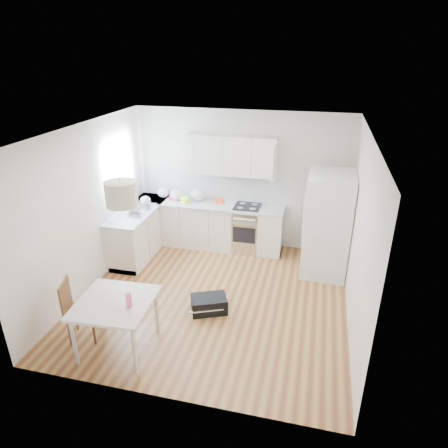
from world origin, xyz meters
name	(u,v)px	position (x,y,z in m)	size (l,w,h in m)	color
floor	(214,297)	(0.00, 0.00, 0.00)	(4.20, 4.20, 0.00)	brown
ceiling	(212,131)	(0.00, 0.00, 2.70)	(4.20, 4.20, 0.00)	white
wall_back	(241,180)	(0.00, 2.10, 1.35)	(4.20, 4.20, 0.00)	silver
wall_left	(87,210)	(-2.10, 0.00, 1.35)	(4.20, 4.20, 0.00)	silver
wall_right	(359,236)	(2.10, 0.00, 1.35)	(4.20, 4.20, 0.00)	silver
window_glassblock	(119,166)	(-2.09, 1.15, 1.75)	(0.02, 1.00, 1.00)	#BFE0F9
cabinets_back	(208,225)	(-0.60, 1.80, 0.44)	(3.00, 0.60, 0.88)	silver
cabinets_left	(141,232)	(-1.80, 1.20, 0.44)	(0.60, 1.80, 0.88)	silver
counter_back	(208,204)	(-0.60, 1.80, 0.90)	(3.02, 0.64, 0.04)	#A7AAAC
counter_left	(139,210)	(-1.80, 1.20, 0.90)	(0.64, 1.82, 0.04)	#A7AAAC
backsplash_back	(211,185)	(-0.60, 2.09, 1.21)	(3.00, 0.01, 0.58)	white
backsplash_left	(123,193)	(-2.09, 1.20, 1.21)	(0.01, 1.80, 0.58)	white
upper_cabinets	(232,155)	(-0.15, 1.94, 1.88)	(1.70, 0.32, 0.75)	silver
range_oven	(247,229)	(0.20, 1.80, 0.44)	(0.50, 0.61, 0.88)	silver
sink	(137,210)	(-1.80, 1.15, 0.92)	(0.50, 0.80, 0.16)	silver
refrigerator	(328,225)	(1.72, 1.31, 0.92)	(0.87, 0.92, 1.83)	white
dining_table	(115,307)	(-0.93, -1.44, 0.67)	(1.00, 1.00, 0.75)	beige
dining_chair	(82,310)	(-1.50, -1.35, 0.46)	(0.38, 0.38, 0.91)	#513018
drink_bottle	(129,299)	(-0.69, -1.51, 0.87)	(0.07, 0.07, 0.24)	#DF3E6E
gym_bag	(209,304)	(0.02, -0.37, 0.12)	(0.54, 0.35, 0.25)	black
pendant_lamp	(121,194)	(-0.76, -1.27, 2.18)	(0.38, 0.38, 0.30)	beige
grocery_bag_a	(163,193)	(-1.57, 1.90, 1.02)	(0.23, 0.19, 0.20)	silver
grocery_bag_b	(177,195)	(-1.25, 1.82, 1.04)	(0.26, 0.22, 0.23)	silver
grocery_bag_c	(198,195)	(-0.82, 1.89, 1.04)	(0.28, 0.24, 0.25)	silver
grocery_bag_d	(146,201)	(-1.74, 1.41, 1.01)	(0.21, 0.18, 0.19)	silver
grocery_bag_e	(133,205)	(-1.82, 1.03, 1.05)	(0.30, 0.25, 0.27)	silver
snack_orange	(220,201)	(-0.36, 1.86, 0.97)	(0.15, 0.09, 0.10)	red
snack_yellow	(185,200)	(-1.05, 1.74, 0.97)	(0.16, 0.10, 0.11)	#F6FE28
snack_red	(174,198)	(-1.30, 1.80, 0.97)	(0.15, 0.09, 0.10)	#C91942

